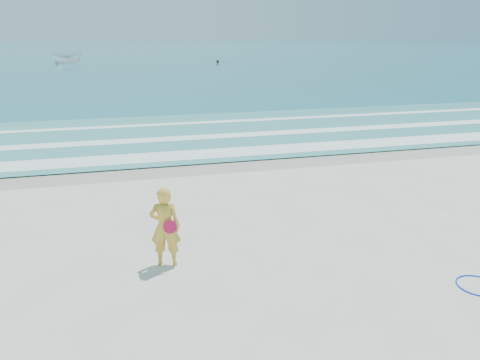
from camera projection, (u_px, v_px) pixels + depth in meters
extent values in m
plane|color=silver|center=(275.00, 306.00, 8.01)|extent=(400.00, 400.00, 0.00)
cube|color=#B2A893|center=(193.00, 166.00, 16.30)|extent=(400.00, 2.40, 0.00)
cube|color=#19727F|center=(125.00, 51.00, 104.73)|extent=(400.00, 190.00, 0.04)
cube|color=#59B7AD|center=(175.00, 135.00, 20.90)|extent=(400.00, 10.00, 0.01)
cube|color=white|center=(187.00, 155.00, 17.49)|extent=(400.00, 1.40, 0.01)
cube|color=white|center=(177.00, 138.00, 20.16)|extent=(400.00, 0.90, 0.01)
cube|color=white|center=(169.00, 124.00, 23.20)|extent=(400.00, 0.60, 0.01)
torus|color=#0C36DF|center=(478.00, 285.00, 8.65)|extent=(0.77, 0.77, 0.03)
imported|color=white|center=(68.00, 58.00, 64.91)|extent=(4.09, 2.39, 1.49)
sphere|color=black|center=(218.00, 61.00, 66.16)|extent=(0.39, 0.39, 0.39)
imported|color=gold|center=(165.00, 227.00, 9.20)|extent=(0.67, 0.52, 1.65)
cylinder|color=#D41241|center=(170.00, 227.00, 9.03)|extent=(0.27, 0.08, 0.27)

